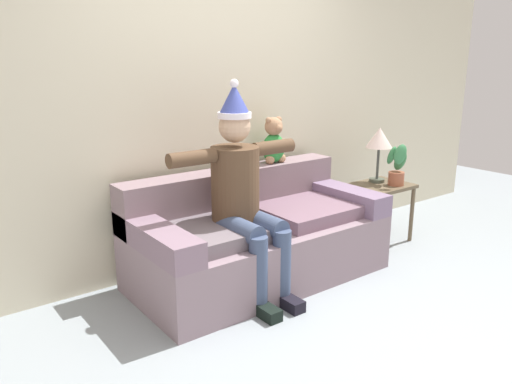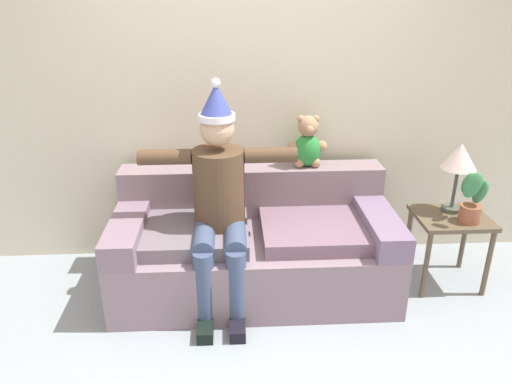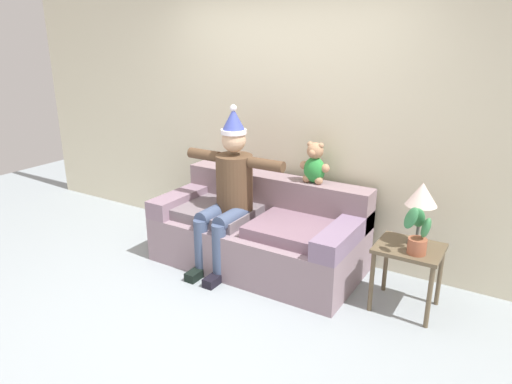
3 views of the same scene
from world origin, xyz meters
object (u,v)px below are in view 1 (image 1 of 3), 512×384
object	(u,v)px
person_seated	(243,190)
potted_plant	(397,166)
couch	(256,237)
table_lamp	(379,140)
teddy_bear	(274,142)
side_table	(381,194)

from	to	relation	value
person_seated	potted_plant	size ratio (longest dim) A/B	3.77
couch	table_lamp	size ratio (longest dim) A/B	3.84
teddy_bear	couch	bearing A→B (deg)	-144.10
teddy_bear	table_lamp	distance (m)	1.05
table_lamp	couch	bearing A→B (deg)	-178.72
couch	teddy_bear	distance (m)	0.82
potted_plant	side_table	bearing A→B (deg)	124.03
side_table	couch	bearing A→B (deg)	177.76
potted_plant	person_seated	bearing A→B (deg)	-179.64
teddy_bear	side_table	bearing A→B (deg)	-19.33
person_seated	side_table	size ratio (longest dim) A/B	2.81
person_seated	couch	bearing A→B (deg)	34.64
couch	potted_plant	distance (m)	1.51
teddy_bear	potted_plant	bearing A→B (deg)	-22.84
person_seated	side_table	bearing A→B (deg)	3.79
side_table	potted_plant	size ratio (longest dim) A/B	1.34
teddy_bear	potted_plant	size ratio (longest dim) A/B	0.95
side_table	table_lamp	bearing A→B (deg)	72.04
teddy_bear	potted_plant	world-z (taller)	teddy_bear
couch	person_seated	distance (m)	0.53
table_lamp	potted_plant	xyz separation A→B (m)	(0.04, -0.18, -0.21)
couch	potted_plant	world-z (taller)	potted_plant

